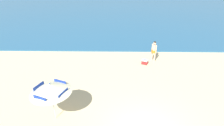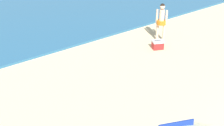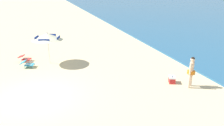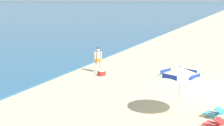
# 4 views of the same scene
# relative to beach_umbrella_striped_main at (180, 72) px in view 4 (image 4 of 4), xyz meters

# --- Properties ---
(ground_plane) EXTENTS (800.00, 800.00, 0.00)m
(ground_plane) POSITION_rel_beach_umbrella_striped_main_xyz_m (4.89, -1.12, -2.01)
(ground_plane) COLOR #D1BA8E
(beach_umbrella_striped_main) EXTENTS (2.59, 2.57, 2.31)m
(beach_umbrella_striped_main) POSITION_rel_beach_umbrella_striped_main_xyz_m (0.00, 0.00, 0.00)
(beach_umbrella_striped_main) COLOR silver
(beach_umbrella_striped_main) RESTS_ON ground
(lounge_chair_under_umbrella) EXTENTS (0.76, 1.00, 0.52)m
(lounge_chair_under_umbrella) POSITION_rel_beach_umbrella_striped_main_xyz_m (0.26, -1.54, -1.73)
(lounge_chair_under_umbrella) COLOR teal
(lounge_chair_under_umbrella) RESTS_ON ground
(lounge_chair_beside_umbrella) EXTENTS (0.79, 0.99, 0.50)m
(lounge_chair_beside_umbrella) POSITION_rel_beach_umbrella_striped_main_xyz_m (-1.06, -1.71, -1.73)
(lounge_chair_beside_umbrella) COLOR red
(lounge_chair_beside_umbrella) RESTS_ON ground
(person_standing_near_shore) EXTENTS (0.44, 0.46, 1.81)m
(person_standing_near_shore) POSITION_rel_beach_umbrella_striped_main_xyz_m (6.59, 7.14, -0.96)
(person_standing_near_shore) COLOR beige
(person_standing_near_shore) RESTS_ON ground
(cooler_box) EXTENTS (0.59, 0.52, 0.43)m
(cooler_box) POSITION_rel_beach_umbrella_striped_main_xyz_m (5.77, 6.50, -1.80)
(cooler_box) COLOR red
(cooler_box) RESTS_ON ground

